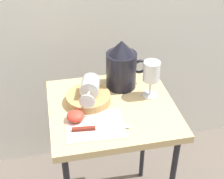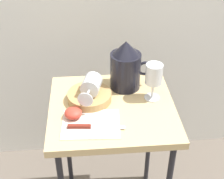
# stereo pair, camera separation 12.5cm
# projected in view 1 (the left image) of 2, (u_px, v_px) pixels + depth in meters

# --- Properties ---
(table) EXTENTS (0.50, 0.47, 0.69)m
(table) POSITION_uv_depth(u_px,v_px,m) (112.00, 120.00, 1.34)
(table) COLOR tan
(table) RESTS_ON ground_plane
(linen_napkin) EXTENTS (0.22, 0.18, 0.00)m
(linen_napkin) POSITION_uv_depth(u_px,v_px,m) (95.00, 126.00, 1.20)
(linen_napkin) COLOR silver
(linen_napkin) RESTS_ON table
(basket_tray) EXTENTS (0.18, 0.18, 0.03)m
(basket_tray) POSITION_uv_depth(u_px,v_px,m) (88.00, 98.00, 1.31)
(basket_tray) COLOR tan
(basket_tray) RESTS_ON table
(pitcher) EXTENTS (0.18, 0.13, 0.22)m
(pitcher) POSITION_uv_depth(u_px,v_px,m) (121.00, 68.00, 1.37)
(pitcher) COLOR black
(pitcher) RESTS_ON table
(wine_glass_upright) EXTENTS (0.07, 0.07, 0.16)m
(wine_glass_upright) POSITION_uv_depth(u_px,v_px,m) (151.00, 73.00, 1.30)
(wine_glass_upright) COLOR silver
(wine_glass_upright) RESTS_ON table
(wine_glass_tipped_near) EXTENTS (0.10, 0.16, 0.07)m
(wine_glass_tipped_near) POSITION_uv_depth(u_px,v_px,m) (90.00, 87.00, 1.28)
(wine_glass_tipped_near) COLOR silver
(wine_glass_tipped_near) RESTS_ON basket_tray
(apple_half_left) EXTENTS (0.07, 0.07, 0.04)m
(apple_half_left) POSITION_uv_depth(u_px,v_px,m) (75.00, 116.00, 1.21)
(apple_half_left) COLOR #CC3D2D
(apple_half_left) RESTS_ON linen_napkin
(knife) EXTENTS (0.21, 0.03, 0.01)m
(knife) POSITION_uv_depth(u_px,v_px,m) (92.00, 129.00, 1.17)
(knife) COLOR silver
(knife) RESTS_ON linen_napkin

